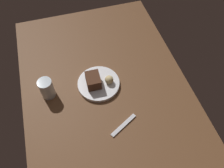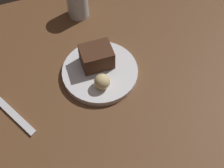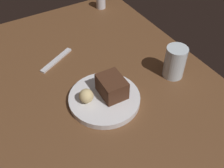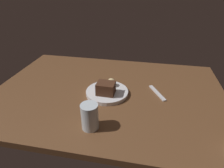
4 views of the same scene
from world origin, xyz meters
The scene contains 6 objects.
dining_table centered at (0.00, 0.00, 1.50)cm, with size 120.00×84.00×3.00cm, color brown.
dessert_plate centered at (0.20, 3.06, 3.96)cm, with size 21.49×21.49×1.92cm, color silver.
chocolate_cake_slice centered at (-0.03, 5.65, 7.90)cm, with size 8.70×6.92×5.95cm, color #472819.
bread_roll centered at (-1.16, -2.24, 7.07)cm, with size 4.30×4.30×4.30cm, color #DBC184.
water_glass centered at (1.25, 28.46, 8.44)cm, with size 6.84×6.84×10.88cm, color silver.
dessert_spoon centered at (-25.28, -2.25, 3.35)cm, with size 15.00×1.80×0.70cm, color silver.
Camera 4 is at (-18.29, 83.42, 55.85)cm, focal length 30.54 mm.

